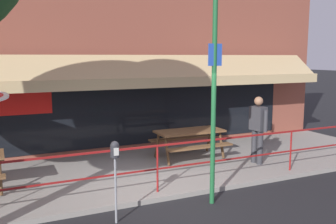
% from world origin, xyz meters
% --- Properties ---
extents(ground_plane, '(120.00, 120.00, 0.00)m').
position_xyz_m(ground_plane, '(0.00, 0.00, 0.00)').
color(ground_plane, black).
extents(patio_deck, '(15.00, 4.00, 0.10)m').
position_xyz_m(patio_deck, '(0.00, 2.00, 0.05)').
color(patio_deck, gray).
rests_on(patio_deck, ground).
extents(restaurant_building, '(15.00, 1.60, 8.50)m').
position_xyz_m(restaurant_building, '(-0.00, 4.23, 4.22)').
color(restaurant_building, brown).
rests_on(restaurant_building, ground).
extents(patio_railing, '(13.84, 0.04, 0.97)m').
position_xyz_m(patio_railing, '(0.00, 0.30, 0.80)').
color(patio_railing, maroon).
rests_on(patio_railing, patio_deck).
extents(picnic_table_centre, '(1.80, 1.42, 0.76)m').
position_xyz_m(picnic_table_centre, '(1.76, 2.25, 0.71)').
color(picnic_table_centre, brown).
rests_on(picnic_table_centre, patio_deck).
extents(pedestrian_walking, '(0.28, 0.62, 1.71)m').
position_xyz_m(pedestrian_walking, '(3.11, 1.12, 1.06)').
color(pedestrian_walking, '#333338').
rests_on(pedestrian_walking, patio_deck).
extents(parking_meter_near, '(0.15, 0.16, 1.42)m').
position_xyz_m(parking_meter_near, '(-1.11, -0.52, 1.15)').
color(parking_meter_near, gray).
rests_on(parking_meter_near, ground).
extents(street_sign_pole, '(0.28, 0.09, 3.93)m').
position_xyz_m(street_sign_pole, '(0.82, -0.45, 2.02)').
color(street_sign_pole, '#1E6033').
rests_on(street_sign_pole, ground).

